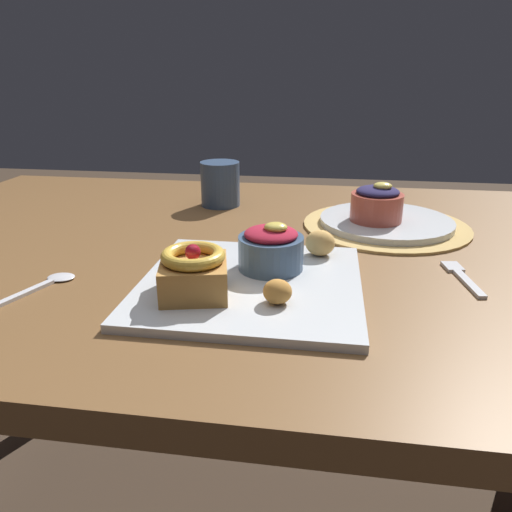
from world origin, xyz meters
TOP-DOWN VIEW (x-y plane):
  - dining_table at (0.00, 0.00)m, footprint 1.54×0.93m
  - woven_placemat at (0.21, 0.13)m, footprint 0.32×0.32m
  - front_plate at (0.00, -0.19)m, footprint 0.30×0.30m
  - cake_slice at (-0.07, -0.24)m, footprint 0.10×0.10m
  - berry_ramekin at (0.02, -0.14)m, footprint 0.09×0.09m
  - fritter_front at (0.04, -0.25)m, footprint 0.04×0.03m
  - fritter_middle at (0.09, -0.08)m, footprint 0.05×0.04m
  - back_plate at (0.21, 0.13)m, footprint 0.25×0.25m
  - back_ramekin at (0.19, 0.11)m, footprint 0.10×0.10m
  - fork at (0.30, -0.11)m, footprint 0.04×0.13m
  - spoon at (-0.29, -0.22)m, footprint 0.06×0.12m
  - coffee_mug at (-0.14, 0.23)m, footprint 0.09×0.09m

SIDE VIEW (x-z plane):
  - dining_table at x=0.00m, z-range 0.28..1.01m
  - woven_placemat at x=0.21m, z-range 0.73..0.73m
  - fork at x=0.30m, z-range 0.73..0.73m
  - spoon at x=-0.29m, z-range 0.73..0.73m
  - front_plate at x=0.00m, z-range 0.73..0.74m
  - back_plate at x=0.21m, z-range 0.73..0.75m
  - fritter_front at x=0.04m, z-range 0.74..0.77m
  - fritter_middle at x=0.09m, z-range 0.74..0.78m
  - cake_slice at x=-0.07m, z-range 0.74..0.81m
  - berry_ramekin at x=0.02m, z-range 0.74..0.81m
  - coffee_mug at x=-0.14m, z-range 0.73..0.83m
  - back_ramekin at x=0.19m, z-range 0.74..0.82m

